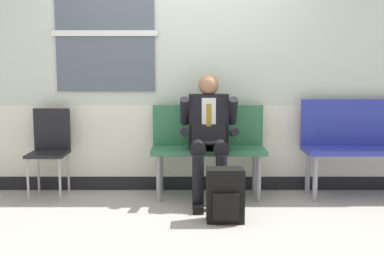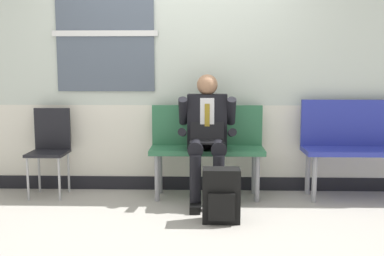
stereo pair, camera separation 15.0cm
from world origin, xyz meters
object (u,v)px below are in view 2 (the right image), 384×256
at_px(bench_empty, 363,141).
at_px(person_seated, 207,134).
at_px(backpack, 221,196).
at_px(folding_chair, 50,143).
at_px(bench_with_person, 207,142).

distance_m(bench_empty, person_seated, 1.62).
distance_m(backpack, folding_chair, 1.98).
height_order(backpack, folding_chair, folding_chair).
height_order(person_seated, backpack, person_seated).
distance_m(person_seated, backpack, 0.79).
bearing_deg(person_seated, bench_with_person, 90.00).
relative_size(bench_with_person, folding_chair, 1.28).
relative_size(bench_with_person, person_seated, 0.92).
xyz_separation_m(person_seated, folding_chair, (-1.65, 0.20, -0.14)).
distance_m(bench_empty, backpack, 1.74).
relative_size(bench_empty, person_seated, 0.97).
distance_m(person_seated, folding_chair, 1.66).
xyz_separation_m(bench_with_person, person_seated, (-0.00, -0.20, 0.12)).
bearing_deg(folding_chair, backpack, -25.48).
xyz_separation_m(person_seated, backpack, (0.12, -0.64, -0.45)).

